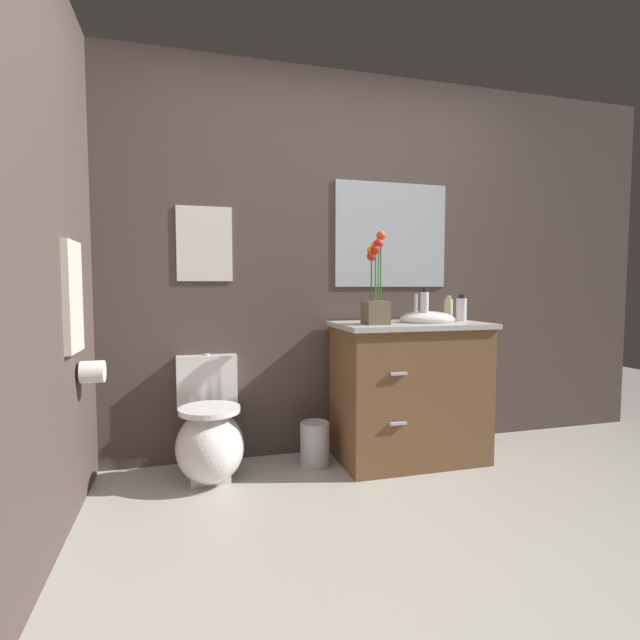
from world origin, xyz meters
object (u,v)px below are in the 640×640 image
Objects in this scene: vanity_cabinet at (409,389)px; toilet_paper_roll at (93,372)px; flower_vase at (376,294)px; wall_mirror at (392,235)px; wall_poster at (205,244)px; lotion_bottle at (461,309)px; trash_bin at (315,444)px; toilet at (210,436)px; hanging_towel at (73,297)px; soap_bottle at (424,307)px; hand_wash_bottle at (448,309)px.

vanity_cabinet is 9.60× the size of toilet_paper_roll.
wall_mirror reaches higher than flower_vase.
wall_poster reaches higher than flower_vase.
lotion_bottle reaches higher than trash_bin.
lotion_bottle is (1.62, -0.00, 0.71)m from toilet.
lotion_bottle is 0.33× the size of hanging_towel.
wall_poster is (-0.98, 0.36, 0.30)m from flower_vase.
soap_bottle reaches higher than trash_bin.
toilet_paper_roll is (-2.14, -0.29, -0.27)m from hand_wash_bottle.
soap_bottle is at bearing -14.10° from wall_poster.
flower_vase is 5.04× the size of toilet_paper_roll.
wall_mirror is at bearing 12.20° from toilet.
hanging_towel is (-2.20, -0.39, 0.10)m from hand_wash_bottle.
wall_mirror is at bearing 144.25° from lotion_bottle.
flower_vase is 0.64m from hand_wash_bottle.
vanity_cabinet is 1.32× the size of wall_mirror.
wall_poster reaches higher than hand_wash_bottle.
toilet reaches higher than trash_bin.
soap_bottle is 0.58m from wall_mirror.
toilet_paper_roll is at bearing -175.96° from soap_bottle.
hand_wash_bottle is 2.18m from toilet_paper_roll.
toilet is at bearing -167.80° from wall_mirror.
soap_bottle is at bearing 5.56° from flower_vase.
toilet is 1.27m from flower_vase.
trash_bin is at bearing 178.49° from lotion_bottle.
trash_bin is at bearing -157.90° from wall_mirror.
trash_bin is (0.63, 0.02, -0.11)m from toilet.
flower_vase is 3.35× the size of hand_wash_bottle.
trash_bin is (-0.95, -0.07, -0.81)m from hand_wash_bottle.
flower_vase reaches higher than trash_bin.
soap_bottle is at bearing -7.04° from trash_bin.
flower_vase is 3.21× the size of lotion_bottle.
vanity_cabinet is at bearing -4.50° from trash_bin.
toilet is 1.26m from vanity_cabinet.
hand_wash_bottle is at bearing 10.04° from hanging_towel.
toilet is 1.06m from hanging_towel.
lotion_bottle is at bearing -0.16° from toilet.
soap_bottle is at bearing -2.75° from toilet.
wall_poster is at bearing 180.00° from wall_mirror.
flower_vase is 1.22× the size of wall_poster.
vanity_cabinet is at bearing -13.34° from wall_poster.
lotion_bottle is at bearing -68.33° from hand_wash_bottle.
trash_bin is 0.34× the size of wall_mirror.
flower_vase is at bearing -125.74° from wall_mirror.
flower_vase is at bearing -18.94° from trash_bin.
wall_poster is at bearing 173.61° from hand_wash_bottle.
trash_bin is at bearing 10.30° from toilet_paper_roll.
wall_poster is 1.00m from toilet_paper_roll.
soap_bottle reaches higher than toilet.
toilet_paper_roll is at bearing 61.70° from hanging_towel.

